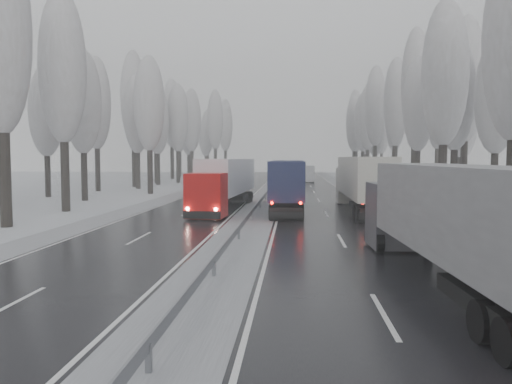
# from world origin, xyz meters

# --- Properties ---
(ground) EXTENTS (260.00, 260.00, 0.00)m
(ground) POSITION_xyz_m (0.00, 0.00, 0.00)
(ground) COLOR silver
(ground) RESTS_ON ground
(carriageway_right) EXTENTS (7.50, 200.00, 0.03)m
(carriageway_right) POSITION_xyz_m (5.25, 30.00, 0.01)
(carriageway_right) COLOR black
(carriageway_right) RESTS_ON ground
(carriageway_left) EXTENTS (7.50, 200.00, 0.03)m
(carriageway_left) POSITION_xyz_m (-5.25, 30.00, 0.01)
(carriageway_left) COLOR black
(carriageway_left) RESTS_ON ground
(median_slush) EXTENTS (3.00, 200.00, 0.04)m
(median_slush) POSITION_xyz_m (0.00, 30.00, 0.02)
(median_slush) COLOR #A9ACB1
(median_slush) RESTS_ON ground
(shoulder_right) EXTENTS (2.40, 200.00, 0.04)m
(shoulder_right) POSITION_xyz_m (10.20, 30.00, 0.02)
(shoulder_right) COLOR #A9ACB1
(shoulder_right) RESTS_ON ground
(shoulder_left) EXTENTS (2.40, 200.00, 0.04)m
(shoulder_left) POSITION_xyz_m (-10.20, 30.00, 0.02)
(shoulder_left) COLOR #A9ACB1
(shoulder_left) RESTS_ON ground
(median_guardrail) EXTENTS (0.12, 200.00, 0.76)m
(median_guardrail) POSITION_xyz_m (0.00, 29.99, 0.60)
(median_guardrail) COLOR slate
(median_guardrail) RESTS_ON ground
(tree_18) EXTENTS (3.60, 3.60, 16.58)m
(tree_18) POSITION_xyz_m (14.51, 27.03, 10.70)
(tree_18) COLOR black
(tree_18) RESTS_ON ground
(tree_19) EXTENTS (3.60, 3.60, 14.57)m
(tree_19) POSITION_xyz_m (20.02, 31.03, 9.42)
(tree_19) COLOR black
(tree_19) RESTS_ON ground
(tree_20) EXTENTS (3.60, 3.60, 15.71)m
(tree_20) POSITION_xyz_m (17.90, 35.17, 10.14)
(tree_20) COLOR black
(tree_20) RESTS_ON ground
(tree_21) EXTENTS (3.60, 3.60, 18.62)m
(tree_21) POSITION_xyz_m (20.12, 39.17, 12.00)
(tree_21) COLOR black
(tree_21) RESTS_ON ground
(tree_22) EXTENTS (3.60, 3.60, 15.86)m
(tree_22) POSITION_xyz_m (17.02, 45.60, 10.24)
(tree_22) COLOR black
(tree_22) RESTS_ON ground
(tree_23) EXTENTS (3.60, 3.60, 13.55)m
(tree_23) POSITION_xyz_m (23.31, 49.60, 8.77)
(tree_23) COLOR black
(tree_23) RESTS_ON ground
(tree_24) EXTENTS (3.60, 3.60, 20.49)m
(tree_24) POSITION_xyz_m (17.90, 51.02, 13.19)
(tree_24) COLOR black
(tree_24) RESTS_ON ground
(tree_25) EXTENTS (3.60, 3.60, 19.44)m
(tree_25) POSITION_xyz_m (24.81, 55.02, 12.52)
(tree_25) COLOR black
(tree_25) RESTS_ON ground
(tree_26) EXTENTS (3.60, 3.60, 18.78)m
(tree_26) POSITION_xyz_m (17.56, 61.27, 12.10)
(tree_26) COLOR black
(tree_26) RESTS_ON ground
(tree_27) EXTENTS (3.60, 3.60, 17.62)m
(tree_27) POSITION_xyz_m (24.72, 65.27, 11.36)
(tree_27) COLOR black
(tree_27) RESTS_ON ground
(tree_28) EXTENTS (3.60, 3.60, 19.62)m
(tree_28) POSITION_xyz_m (16.34, 71.95, 12.64)
(tree_28) COLOR black
(tree_28) RESTS_ON ground
(tree_29) EXTENTS (3.60, 3.60, 18.11)m
(tree_29) POSITION_xyz_m (23.71, 75.95, 11.67)
(tree_29) COLOR black
(tree_29) RESTS_ON ground
(tree_30) EXTENTS (3.60, 3.60, 17.86)m
(tree_30) POSITION_xyz_m (16.56, 81.70, 11.52)
(tree_30) COLOR black
(tree_30) RESTS_ON ground
(tree_31) EXTENTS (3.60, 3.60, 18.58)m
(tree_31) POSITION_xyz_m (22.48, 85.70, 11.97)
(tree_31) COLOR black
(tree_31) RESTS_ON ground
(tree_32) EXTENTS (3.60, 3.60, 17.33)m
(tree_32) POSITION_xyz_m (16.63, 89.21, 11.18)
(tree_32) COLOR black
(tree_32) RESTS_ON ground
(tree_33) EXTENTS (3.60, 3.60, 14.33)m
(tree_33) POSITION_xyz_m (19.77, 93.21, 9.26)
(tree_33) COLOR black
(tree_33) RESTS_ON ground
(tree_34) EXTENTS (3.60, 3.60, 17.63)m
(tree_34) POSITION_xyz_m (15.73, 96.32, 11.37)
(tree_34) COLOR black
(tree_34) RESTS_ON ground
(tree_35) EXTENTS (3.60, 3.60, 18.25)m
(tree_35) POSITION_xyz_m (24.94, 100.32, 11.77)
(tree_35) COLOR black
(tree_35) RESTS_ON ground
(tree_36) EXTENTS (3.60, 3.60, 20.23)m
(tree_36) POSITION_xyz_m (17.04, 106.16, 13.02)
(tree_36) COLOR black
(tree_36) RESTS_ON ground
(tree_37) EXTENTS (3.60, 3.60, 16.37)m
(tree_37) POSITION_xyz_m (24.02, 110.16, 10.56)
(tree_37) COLOR black
(tree_37) RESTS_ON ground
(tree_38) EXTENTS (3.60, 3.60, 17.97)m
(tree_38) POSITION_xyz_m (18.73, 116.73, 11.59)
(tree_38) COLOR black
(tree_38) RESTS_ON ground
(tree_39) EXTENTS (3.60, 3.60, 16.19)m
(tree_39) POSITION_xyz_m (21.55, 120.73, 10.45)
(tree_39) COLOR black
(tree_39) RESTS_ON ground
(tree_56) EXTENTS (3.60, 3.60, 18.12)m
(tree_56) POSITION_xyz_m (-14.71, 15.70, 11.68)
(tree_56) COLOR black
(tree_56) RESTS_ON ground
(tree_58) EXTENTS (3.60, 3.60, 17.21)m
(tree_58) POSITION_xyz_m (-15.13, 24.57, 11.10)
(tree_58) COLOR black
(tree_58) RESTS_ON ground
(tree_60) EXTENTS (3.60, 3.60, 14.84)m
(tree_60) POSITION_xyz_m (-17.75, 34.20, 9.59)
(tree_60) COLOR black
(tree_60) RESTS_ON ground
(tree_61) EXTENTS (3.60, 3.60, 13.95)m
(tree_61) POSITION_xyz_m (-23.52, 38.20, 9.02)
(tree_61) COLOR black
(tree_61) RESTS_ON ground
(tree_62) EXTENTS (3.60, 3.60, 16.04)m
(tree_62) POSITION_xyz_m (-13.94, 43.73, 10.36)
(tree_62) COLOR black
(tree_62) RESTS_ON ground
(tree_63) EXTENTS (3.60, 3.60, 16.88)m
(tree_63) POSITION_xyz_m (-21.85, 47.73, 10.89)
(tree_63) COLOR black
(tree_63) RESTS_ON ground
(tree_64) EXTENTS (3.60, 3.60, 15.42)m
(tree_64) POSITION_xyz_m (-18.26, 52.71, 9.96)
(tree_64) COLOR black
(tree_64) RESTS_ON ground
(tree_65) EXTENTS (3.60, 3.60, 19.48)m
(tree_65) POSITION_xyz_m (-20.05, 56.71, 12.55)
(tree_65) COLOR black
(tree_65) RESTS_ON ground
(tree_66) EXTENTS (3.60, 3.60, 15.23)m
(tree_66) POSITION_xyz_m (-18.16, 62.35, 9.84)
(tree_66) COLOR black
(tree_66) RESTS_ON ground
(tree_67) EXTENTS (3.60, 3.60, 17.09)m
(tree_67) POSITION_xyz_m (-19.54, 66.35, 11.03)
(tree_67) COLOR black
(tree_67) RESTS_ON ground
(tree_68) EXTENTS (3.60, 3.60, 16.65)m
(tree_68) POSITION_xyz_m (-16.58, 69.11, 10.75)
(tree_68) COLOR black
(tree_68) RESTS_ON ground
(tree_69) EXTENTS (3.60, 3.60, 19.35)m
(tree_69) POSITION_xyz_m (-21.42, 73.11, 12.46)
(tree_69) COLOR black
(tree_69) RESTS_ON ground
(tree_70) EXTENTS (3.60, 3.60, 17.09)m
(tree_70) POSITION_xyz_m (-16.33, 79.19, 11.03)
(tree_70) COLOR black
(tree_70) RESTS_ON ground
(tree_71) EXTENTS (3.60, 3.60, 19.61)m
(tree_71) POSITION_xyz_m (-21.09, 83.19, 12.63)
(tree_71) COLOR black
(tree_71) RESTS_ON ground
(tree_72) EXTENTS (3.60, 3.60, 15.11)m
(tree_72) POSITION_xyz_m (-18.93, 88.54, 9.76)
(tree_72) COLOR black
(tree_72) RESTS_ON ground
(tree_73) EXTENTS (3.60, 3.60, 17.22)m
(tree_73) POSITION_xyz_m (-21.82, 92.54, 11.11)
(tree_73) COLOR black
(tree_73) RESTS_ON ground
(tree_74) EXTENTS (3.60, 3.60, 19.68)m
(tree_74) POSITION_xyz_m (-15.07, 99.33, 12.67)
(tree_74) COLOR black
(tree_74) RESTS_ON ground
(tree_75) EXTENTS (3.60, 3.60, 18.60)m
(tree_75) POSITION_xyz_m (-24.20, 103.33, 11.99)
(tree_75) COLOR black
(tree_75) RESTS_ON ground
(tree_76) EXTENTS (3.60, 3.60, 18.55)m
(tree_76) POSITION_xyz_m (-14.05, 108.72, 11.95)
(tree_76) COLOR black
(tree_76) RESTS_ON ground
(tree_77) EXTENTS (3.60, 3.60, 14.32)m
(tree_77) POSITION_xyz_m (-19.66, 112.72, 9.26)
(tree_77) COLOR black
(tree_77) RESTS_ON ground
(tree_78) EXTENTS (3.60, 3.60, 19.55)m
(tree_78) POSITION_xyz_m (-17.56, 115.31, 12.59)
(tree_78) COLOR black
(tree_78) RESTS_ON ground
(tree_79) EXTENTS (3.60, 3.60, 17.07)m
(tree_79) POSITION_xyz_m (-20.33, 119.31, 11.01)
(tree_79) COLOR black
(tree_79) RESTS_ON ground
(truck_grey_tarp) EXTENTS (3.24, 15.70, 4.00)m
(truck_grey_tarp) POSITION_xyz_m (7.90, 3.19, 2.34)
(truck_grey_tarp) COLOR #444347
(truck_grey_tarp) RESTS_ON ground
(truck_blue_box) EXTENTS (2.52, 15.56, 3.98)m
(truck_blue_box) POSITION_xyz_m (2.30, 26.48, 2.32)
(truck_blue_box) COLOR #1C2647
(truck_blue_box) RESTS_ON ground
(truck_cream_box) EXTENTS (2.72, 16.76, 4.29)m
(truck_cream_box) POSITION_xyz_m (8.07, 25.82, 2.50)
(truck_cream_box) COLOR #A29F8F
(truck_cream_box) RESTS_ON ground
(box_truck_distant) EXTENTS (3.12, 7.98, 2.91)m
(box_truck_distant) POSITION_xyz_m (4.65, 72.88, 1.48)
(box_truck_distant) COLOR #ADAFB4
(box_truck_distant) RESTS_ON ground
(truck_red_white) EXTENTS (3.51, 16.19, 4.12)m
(truck_red_white) POSITION_xyz_m (-2.75, 27.01, 2.41)
(truck_red_white) COLOR #BE0B0A
(truck_red_white) RESTS_ON ground
(truck_red_red) EXTENTS (3.69, 14.72, 3.74)m
(truck_red_red) POSITION_xyz_m (-6.64, 43.54, 2.19)
(truck_red_red) COLOR #B5220A
(truck_red_red) RESTS_ON ground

